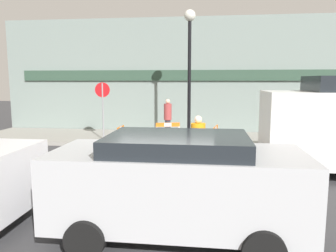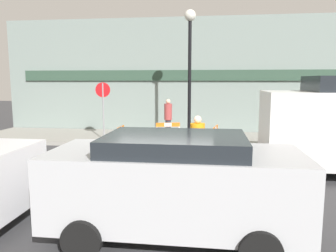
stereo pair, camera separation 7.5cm
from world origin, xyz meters
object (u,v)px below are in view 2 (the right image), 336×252
at_px(streetlamp_post, 190,58).
at_px(person_pedestrian, 168,117).
at_px(person_worker, 197,143).
at_px(parked_car_1, 175,181).
at_px(stop_sign, 103,102).

relative_size(streetlamp_post, person_pedestrian, 3.04).
distance_m(streetlamp_post, person_worker, 4.69).
height_order(streetlamp_post, parked_car_1, streetlamp_post).
xyz_separation_m(person_pedestrian, parked_car_1, (1.20, -8.26, -0.07)).
relative_size(person_worker, parked_car_1, 0.40).
xyz_separation_m(streetlamp_post, person_worker, (0.49, -3.90, -2.55)).
height_order(streetlamp_post, person_pedestrian, streetlamp_post).
bearing_deg(stop_sign, person_worker, 128.33).
distance_m(person_pedestrian, parked_car_1, 8.35).
height_order(streetlamp_post, person_worker, streetlamp_post).
bearing_deg(stop_sign, parked_car_1, 109.40).
height_order(stop_sign, person_worker, stop_sign).
xyz_separation_m(person_worker, person_pedestrian, (-1.40, 4.51, 0.18)).
xyz_separation_m(streetlamp_post, parked_car_1, (0.28, -7.66, -2.44)).
distance_m(streetlamp_post, person_pedestrian, 2.61).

